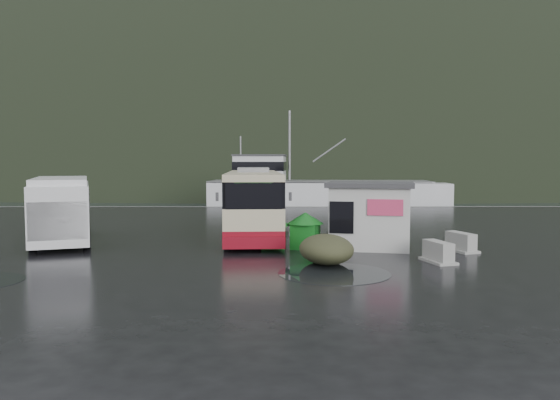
{
  "coord_description": "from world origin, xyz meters",
  "views": [
    {
      "loc": [
        2.76,
        -21.94,
        3.46
      ],
      "look_at": [
        2.86,
        3.23,
        1.7
      ],
      "focal_mm": 35.0,
      "sensor_mm": 36.0,
      "label": 1
    }
  ],
  "objects_px": {
    "waste_bin_right": "(305,249)",
    "jersey_barrier_b": "(460,251)",
    "ticket_kiosk": "(370,248)",
    "fishing_trawler": "(319,200)",
    "white_van": "(62,243)",
    "jersey_barrier_a": "(342,248)",
    "jersey_barrier_c": "(438,262)",
    "coach_bus": "(253,234)",
    "dome_tent": "(326,264)",
    "waste_bin_left": "(274,248)"
  },
  "relations": [
    {
      "from": "white_van",
      "to": "jersey_barrier_b",
      "type": "xyz_separation_m",
      "value": [
        16.35,
        -2.34,
        0.0
      ]
    },
    {
      "from": "coach_bus",
      "to": "white_van",
      "type": "distance_m",
      "value": 8.54
    },
    {
      "from": "white_van",
      "to": "jersey_barrier_a",
      "type": "bearing_deg",
      "value": -26.48
    },
    {
      "from": "waste_bin_left",
      "to": "ticket_kiosk",
      "type": "height_order",
      "value": "ticket_kiosk"
    },
    {
      "from": "jersey_barrier_a",
      "to": "jersey_barrier_c",
      "type": "relative_size",
      "value": 1.21
    },
    {
      "from": "jersey_barrier_a",
      "to": "waste_bin_right",
      "type": "bearing_deg",
      "value": -173.87
    },
    {
      "from": "jersey_barrier_a",
      "to": "fishing_trawler",
      "type": "height_order",
      "value": "fishing_trawler"
    },
    {
      "from": "waste_bin_right",
      "to": "jersey_barrier_b",
      "type": "height_order",
      "value": "waste_bin_right"
    },
    {
      "from": "white_van",
      "to": "jersey_barrier_b",
      "type": "distance_m",
      "value": 16.52
    },
    {
      "from": "waste_bin_right",
      "to": "jersey_barrier_a",
      "type": "relative_size",
      "value": 0.83
    },
    {
      "from": "waste_bin_left",
      "to": "waste_bin_right",
      "type": "height_order",
      "value": "waste_bin_right"
    },
    {
      "from": "fishing_trawler",
      "to": "white_van",
      "type": "bearing_deg",
      "value": -111.99
    },
    {
      "from": "coach_bus",
      "to": "fishing_trawler",
      "type": "distance_m",
      "value": 24.29
    },
    {
      "from": "waste_bin_right",
      "to": "jersey_barrier_c",
      "type": "xyz_separation_m",
      "value": [
        4.44,
        -3.0,
        0.0
      ]
    },
    {
      "from": "ticket_kiosk",
      "to": "fishing_trawler",
      "type": "bearing_deg",
      "value": 102.11
    },
    {
      "from": "coach_bus",
      "to": "waste_bin_right",
      "type": "distance_m",
      "value": 4.94
    },
    {
      "from": "coach_bus",
      "to": "jersey_barrier_a",
      "type": "distance_m",
      "value": 5.66
    },
    {
      "from": "waste_bin_left",
      "to": "jersey_barrier_b",
      "type": "distance_m",
      "value": 7.29
    },
    {
      "from": "white_van",
      "to": "dome_tent",
      "type": "relative_size",
      "value": 2.63
    },
    {
      "from": "waste_bin_right",
      "to": "jersey_barrier_c",
      "type": "bearing_deg",
      "value": -34.06
    },
    {
      "from": "white_van",
      "to": "ticket_kiosk",
      "type": "distance_m",
      "value": 13.05
    },
    {
      "from": "dome_tent",
      "to": "fishing_trawler",
      "type": "height_order",
      "value": "fishing_trawler"
    },
    {
      "from": "jersey_barrier_c",
      "to": "fishing_trawler",
      "type": "height_order",
      "value": "fishing_trawler"
    },
    {
      "from": "fishing_trawler",
      "to": "jersey_barrier_c",
      "type": "bearing_deg",
      "value": -82.58
    },
    {
      "from": "waste_bin_right",
      "to": "jersey_barrier_a",
      "type": "xyz_separation_m",
      "value": [
        1.5,
        0.16,
        0.0
      ]
    },
    {
      "from": "white_van",
      "to": "waste_bin_right",
      "type": "bearing_deg",
      "value": -28.37
    },
    {
      "from": "ticket_kiosk",
      "to": "jersey_barrier_c",
      "type": "distance_m",
      "value": 3.63
    },
    {
      "from": "waste_bin_left",
      "to": "dome_tent",
      "type": "xyz_separation_m",
      "value": [
        1.81,
        -3.38,
        0.0
      ]
    },
    {
      "from": "jersey_barrier_a",
      "to": "fishing_trawler",
      "type": "distance_m",
      "value": 28.04
    },
    {
      "from": "jersey_barrier_b",
      "to": "jersey_barrier_c",
      "type": "xyz_separation_m",
      "value": [
        -1.56,
        -2.32,
        0.0
      ]
    },
    {
      "from": "white_van",
      "to": "fishing_trawler",
      "type": "height_order",
      "value": "fishing_trawler"
    },
    {
      "from": "waste_bin_left",
      "to": "jersey_barrier_a",
      "type": "bearing_deg",
      "value": 0.97
    },
    {
      "from": "coach_bus",
      "to": "ticket_kiosk",
      "type": "distance_m",
      "value": 6.47
    },
    {
      "from": "white_van",
      "to": "jersey_barrier_b",
      "type": "relative_size",
      "value": 4.61
    },
    {
      "from": "waste_bin_left",
      "to": "ticket_kiosk",
      "type": "xyz_separation_m",
      "value": [
        3.86,
        0.02,
        0.0
      ]
    },
    {
      "from": "coach_bus",
      "to": "jersey_barrier_c",
      "type": "distance_m",
      "value": 9.98
    },
    {
      "from": "jersey_barrier_b",
      "to": "fishing_trawler",
      "type": "relative_size",
      "value": 0.06
    },
    {
      "from": "coach_bus",
      "to": "jersey_barrier_b",
      "type": "relative_size",
      "value": 7.79
    },
    {
      "from": "coach_bus",
      "to": "fishing_trawler",
      "type": "height_order",
      "value": "fishing_trawler"
    },
    {
      "from": "jersey_barrier_a",
      "to": "dome_tent",
      "type": "bearing_deg",
      "value": -105.43
    },
    {
      "from": "waste_bin_left",
      "to": "dome_tent",
      "type": "relative_size",
      "value": 0.52
    },
    {
      "from": "jersey_barrier_c",
      "to": "dome_tent",
      "type": "bearing_deg",
      "value": -176.07
    },
    {
      "from": "waste_bin_right",
      "to": "jersey_barrier_a",
      "type": "height_order",
      "value": "waste_bin_right"
    },
    {
      "from": "ticket_kiosk",
      "to": "jersey_barrier_a",
      "type": "relative_size",
      "value": 1.92
    },
    {
      "from": "fishing_trawler",
      "to": "jersey_barrier_a",
      "type": "bearing_deg",
      "value": -88.22
    },
    {
      "from": "waste_bin_right",
      "to": "ticket_kiosk",
      "type": "bearing_deg",
      "value": 2.85
    },
    {
      "from": "white_van",
      "to": "waste_bin_right",
      "type": "distance_m",
      "value": 10.49
    },
    {
      "from": "white_van",
      "to": "dome_tent",
      "type": "bearing_deg",
      "value": -43.58
    },
    {
      "from": "white_van",
      "to": "waste_bin_left",
      "type": "bearing_deg",
      "value": -28.9
    },
    {
      "from": "waste_bin_left",
      "to": "jersey_barrier_c",
      "type": "bearing_deg",
      "value": -28.69
    }
  ]
}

